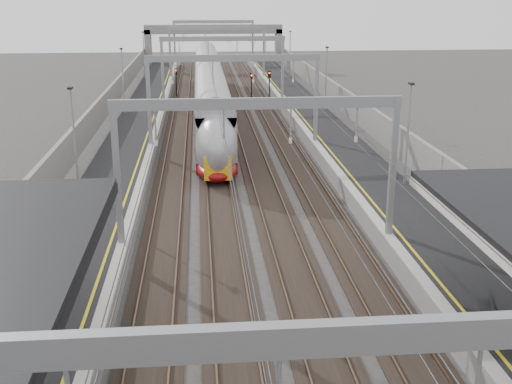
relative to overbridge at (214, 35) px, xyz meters
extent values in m
cube|color=black|center=(-8.00, -55.00, -4.81)|extent=(4.00, 120.00, 1.00)
cube|color=black|center=(8.00, -55.00, -4.81)|extent=(4.00, 120.00, 1.00)
cube|color=black|center=(-4.50, -55.00, -5.27)|extent=(2.40, 140.00, 0.08)
cube|color=brown|center=(-5.22, -55.00, -5.18)|extent=(0.07, 140.00, 0.14)
cube|color=brown|center=(-3.78, -55.00, -5.18)|extent=(0.07, 140.00, 0.14)
cube|color=black|center=(-1.50, -55.00, -5.27)|extent=(2.40, 140.00, 0.08)
cube|color=brown|center=(-2.22, -55.00, -5.18)|extent=(0.07, 140.00, 0.14)
cube|color=brown|center=(-0.78, -55.00, -5.18)|extent=(0.07, 140.00, 0.14)
cube|color=black|center=(1.50, -55.00, -5.27)|extent=(2.40, 140.00, 0.08)
cube|color=brown|center=(0.78, -55.00, -5.18)|extent=(0.07, 140.00, 0.14)
cube|color=brown|center=(2.22, -55.00, -5.18)|extent=(0.07, 140.00, 0.14)
cube|color=black|center=(4.50, -55.00, -5.27)|extent=(2.40, 140.00, 0.08)
cube|color=brown|center=(3.78, -55.00, -5.18)|extent=(0.07, 140.00, 0.14)
cube|color=brown|center=(5.22, -55.00, -5.18)|extent=(0.07, 140.00, 0.14)
cube|color=gray|center=(0.00, -98.00, 2.04)|extent=(13.00, 0.25, 0.50)
cube|color=gray|center=(-6.30, -78.00, -1.01)|extent=(0.28, 0.28, 6.60)
cube|color=gray|center=(6.30, -78.00, -1.01)|extent=(0.28, 0.28, 6.60)
cube|color=gray|center=(0.00, -78.00, 2.04)|extent=(13.00, 0.25, 0.50)
cube|color=gray|center=(-6.30, -58.00, -1.01)|extent=(0.28, 0.28, 6.60)
cube|color=gray|center=(6.30, -58.00, -1.01)|extent=(0.28, 0.28, 6.60)
cube|color=gray|center=(0.00, -58.00, 2.04)|extent=(13.00, 0.25, 0.50)
cube|color=gray|center=(-6.30, -38.00, -1.01)|extent=(0.28, 0.28, 6.60)
cube|color=gray|center=(6.30, -38.00, -1.01)|extent=(0.28, 0.28, 6.60)
cube|color=gray|center=(0.00, -38.00, 2.04)|extent=(13.00, 0.25, 0.50)
cube|color=gray|center=(-6.30, -18.00, -1.01)|extent=(0.28, 0.28, 6.60)
cube|color=gray|center=(6.30, -18.00, -1.01)|extent=(0.28, 0.28, 6.60)
cube|color=gray|center=(0.00, -18.00, 2.04)|extent=(13.00, 0.25, 0.50)
cube|color=gray|center=(-6.30, 0.00, -1.01)|extent=(0.28, 0.28, 6.60)
cube|color=gray|center=(6.30, 0.00, -1.01)|extent=(0.28, 0.28, 6.60)
cube|color=gray|center=(0.00, 0.00, 2.04)|extent=(13.00, 0.25, 0.50)
cylinder|color=#262628|center=(-4.50, -50.00, 0.19)|extent=(0.03, 140.00, 0.03)
cylinder|color=#262628|center=(-1.50, -50.00, 0.19)|extent=(0.03, 140.00, 0.03)
cylinder|color=#262628|center=(1.50, -50.00, 0.19)|extent=(0.03, 140.00, 0.03)
cylinder|color=#262628|center=(4.50, -50.00, 0.19)|extent=(0.03, 140.00, 0.03)
cube|color=slate|center=(0.00, 0.00, 0.89)|extent=(22.00, 2.20, 1.40)
cube|color=slate|center=(-10.50, 0.00, -2.21)|extent=(1.00, 2.20, 6.20)
cube|color=slate|center=(10.50, 0.00, -2.21)|extent=(1.00, 2.20, 6.20)
cube|color=slate|center=(-11.20, -55.00, -3.71)|extent=(0.30, 120.00, 3.20)
cube|color=slate|center=(11.20, -55.00, -3.71)|extent=(0.30, 120.00, 3.20)
cube|color=maroon|center=(-1.50, -52.52, -4.70)|extent=(2.78, 23.70, 0.82)
cube|color=gray|center=(-1.50, -52.52, -2.74)|extent=(2.78, 23.70, 3.09)
cube|color=black|center=(-1.50, -60.82, -5.02)|extent=(2.06, 2.47, 0.52)
cube|color=maroon|center=(-1.50, -28.41, -4.70)|extent=(2.78, 23.70, 0.82)
cube|color=gray|center=(-1.50, -28.41, -2.74)|extent=(2.78, 23.70, 3.09)
cube|color=black|center=(-1.50, -36.70, -5.02)|extent=(2.06, 2.47, 0.52)
ellipsoid|color=gray|center=(-1.50, -64.58, -3.05)|extent=(2.78, 5.36, 4.33)
cube|color=#F0B20C|center=(-1.50, -66.79, -3.98)|extent=(1.75, 0.12, 1.55)
cube|color=black|center=(-1.50, -66.33, -2.43)|extent=(1.65, 0.59, 0.97)
cube|color=black|center=(7.27, -86.59, -3.87)|extent=(0.95, 1.80, 0.06)
cube|color=black|center=(7.47, -86.65, -3.65)|extent=(0.59, 1.68, 0.48)
cylinder|color=black|center=(7.06, -87.24, -4.11)|extent=(0.06, 0.06, 0.41)
cylinder|color=black|center=(7.47, -85.94, -4.11)|extent=(0.06, 0.06, 0.41)
cylinder|color=black|center=(-5.20, -30.18, -3.81)|extent=(0.12, 0.12, 3.00)
cube|color=black|center=(-5.20, -30.18, -2.21)|extent=(0.32, 0.22, 0.75)
sphere|color=red|center=(-5.20, -30.31, -2.06)|extent=(0.16, 0.16, 0.16)
cylinder|color=black|center=(3.20, -35.51, -3.81)|extent=(0.12, 0.12, 3.00)
cube|color=black|center=(3.20, -35.51, -2.21)|extent=(0.32, 0.22, 0.75)
sphere|color=red|center=(3.20, -35.64, -2.06)|extent=(0.16, 0.16, 0.16)
cylinder|color=black|center=(5.40, -33.40, -3.81)|extent=(0.12, 0.12, 3.00)
cube|color=black|center=(5.40, -33.40, -2.21)|extent=(0.32, 0.22, 0.75)
sphere|color=red|center=(5.40, -33.53, -2.06)|extent=(0.16, 0.16, 0.16)
camera|label=1|loc=(-2.54, -105.99, 6.78)|focal=45.00mm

